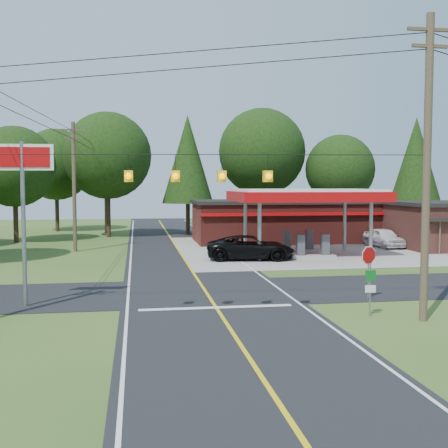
{
  "coord_description": "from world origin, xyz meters",
  "views": [
    {
      "loc": [
        -3.29,
        -26.67,
        5.19
      ],
      "look_at": [
        2.0,
        7.0,
        2.8
      ],
      "focal_mm": 45.0,
      "sensor_mm": 36.0,
      "label": 1
    }
  ],
  "objects": [
    {
      "name": "gas_canopy",
      "position": [
        9.0,
        13.0,
        4.27
      ],
      "size": [
        10.6,
        7.4,
        4.88
      ],
      "color": "gray",
      "rests_on": "ground"
    },
    {
      "name": "treeline_backdrop",
      "position": [
        0.82,
        24.01,
        7.49
      ],
      "size": [
        70.27,
        51.59,
        13.3
      ],
      "color": "#332316",
      "rests_on": "ground"
    },
    {
      "name": "ground",
      "position": [
        0.0,
        0.0,
        0.0
      ],
      "size": [
        120.0,
        120.0,
        0.0
      ],
      "primitive_type": "plane",
      "color": "#31531D",
      "rests_on": "ground"
    },
    {
      "name": "convenience_store",
      "position": [
        10.0,
        22.98,
        1.92
      ],
      "size": [
        16.4,
        7.55,
        3.8
      ],
      "color": "maroon",
      "rests_on": "ground"
    },
    {
      "name": "utility_pole_north",
      "position": [
        -6.5,
        35.0,
        4.75
      ],
      "size": [
        0.3,
        0.3,
        9.5
      ],
      "color": "#473828",
      "rests_on": "ground"
    },
    {
      "name": "utility_pole_near_right",
      "position": [
        7.5,
        -7.0,
        5.96
      ],
      "size": [
        1.8,
        0.3,
        11.5
      ],
      "color": "#473828",
      "rests_on": "ground"
    },
    {
      "name": "big_stop_sign",
      "position": [
        -8.0,
        -2.01,
        5.21
      ],
      "size": [
        2.6,
        0.24,
        6.99
      ],
      "color": "gray",
      "rests_on": "ground"
    },
    {
      "name": "overhead_beacons",
      "position": [
        -1.0,
        -6.0,
        6.21
      ],
      "size": [
        17.04,
        2.04,
        1.03
      ],
      "color": "black",
      "rests_on": "ground"
    },
    {
      "name": "octagonal_stop_sign",
      "position": [
        7.0,
        -3.01,
        1.84
      ],
      "size": [
        0.8,
        0.38,
        2.46
      ],
      "color": "gray",
      "rests_on": "ground"
    },
    {
      "name": "main_highway",
      "position": [
        0.0,
        0.0,
        0.01
      ],
      "size": [
        8.0,
        120.0,
        0.02
      ],
      "primitive_type": "cube",
      "color": "black",
      "rests_on": "ground"
    },
    {
      "name": "route_sign_post",
      "position": [
        5.8,
        -5.97,
        1.25
      ],
      "size": [
        0.43,
        0.09,
        2.1
      ],
      "color": "gray",
      "rests_on": "ground"
    },
    {
      "name": "utility_pole_far_left",
      "position": [
        -8.0,
        18.0,
        5.2
      ],
      "size": [
        1.8,
        0.3,
        10.0
      ],
      "color": "#473828",
      "rests_on": "ground"
    },
    {
      "name": "sedan_car",
      "position": [
        17.0,
        17.0,
        0.79
      ],
      "size": [
        4.96,
        4.96,
        1.58
      ],
      "primitive_type": "imported",
      "rotation": [
        0.0,
        0.0,
        0.07
      ],
      "color": "white",
      "rests_on": "ground"
    },
    {
      "name": "lane_center_yellow",
      "position": [
        0.0,
        0.0,
        0.03
      ],
      "size": [
        0.15,
        110.0,
        0.0
      ],
      "primitive_type": "cube",
      "color": "yellow",
      "rests_on": "main_highway"
    },
    {
      "name": "suv_car",
      "position": [
        4.5,
        11.11,
        0.84
      ],
      "size": [
        6.84,
        6.84,
        1.68
      ],
      "primitive_type": "imported",
      "rotation": [
        0.0,
        0.0,
        1.43
      ],
      "color": "black",
      "rests_on": "ground"
    },
    {
      "name": "cross_road",
      "position": [
        0.0,
        0.0,
        0.01
      ],
      "size": [
        70.0,
        7.0,
        0.02
      ],
      "primitive_type": "cube",
      "color": "black",
      "rests_on": "ground"
    }
  ]
}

